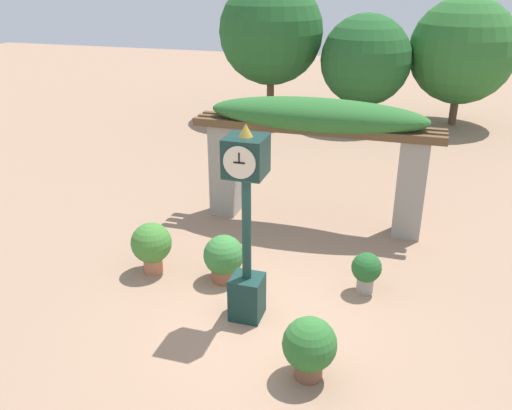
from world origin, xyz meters
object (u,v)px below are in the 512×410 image
(potted_plant_near_right, at_px, (366,270))
(potted_plant_far_right, at_px, (309,346))
(potted_plant_far_left, at_px, (151,245))
(pedestal_clock, at_px, (247,225))
(potted_plant_near_left, at_px, (224,257))

(potted_plant_near_right, height_order, potted_plant_far_right, potted_plant_far_right)
(potted_plant_near_right, relative_size, potted_plant_far_left, 0.76)
(potted_plant_near_right, distance_m, potted_plant_far_left, 3.94)
(pedestal_clock, xyz_separation_m, potted_plant_near_left, (-0.76, 0.97, -1.20))
(potted_plant_far_left, relative_size, potted_plant_far_right, 1.06)
(pedestal_clock, height_order, potted_plant_near_right, pedestal_clock)
(potted_plant_far_left, bearing_deg, potted_plant_far_right, -30.24)
(potted_plant_far_right, bearing_deg, potted_plant_near_left, 133.85)
(potted_plant_near_left, height_order, potted_plant_near_right, potted_plant_near_left)
(pedestal_clock, relative_size, potted_plant_far_right, 3.48)
(pedestal_clock, height_order, potted_plant_far_right, pedestal_clock)
(potted_plant_near_left, height_order, potted_plant_far_right, potted_plant_far_right)
(potted_plant_near_right, height_order, potted_plant_far_left, potted_plant_far_left)
(potted_plant_far_left, distance_m, potted_plant_far_right, 3.95)
(pedestal_clock, height_order, potted_plant_far_left, pedestal_clock)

